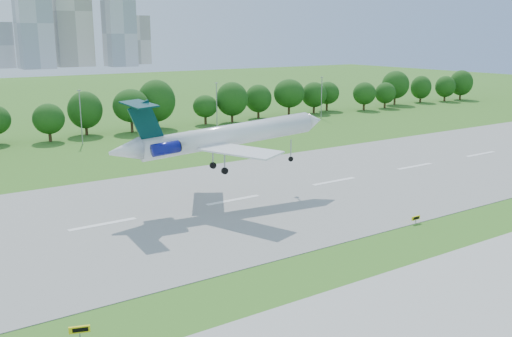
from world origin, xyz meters
The scene contains 7 objects.
ground centered at (0.00, 0.00, 0.00)m, with size 600.00×600.00×0.00m, color #35641A.
runway centered at (0.00, 25.00, 0.04)m, with size 400.00×45.00×0.08m, color gray.
tree_line centered at (0.00, 92.00, 6.19)m, with size 288.40×8.40×10.40m.
skyline centered at (100.16, 390.61, 30.46)m, with size 127.00×52.00×80.00m.
airliner centered at (17.77, 25.12, 9.99)m, with size 34.25×24.82×11.06m.
taxi_sign_centre centered at (-11.23, -1.99, 0.88)m, with size 1.66×0.74×1.19m.
taxi_sign_right centered at (34.50, 2.62, 0.75)m, with size 1.45×0.19×1.02m.
Camera 1 is at (-22.64, -45.08, 24.47)m, focal length 40.00 mm.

